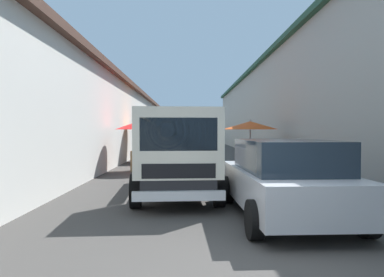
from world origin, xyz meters
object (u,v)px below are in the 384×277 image
hatchback_car (285,178)px  vendor_by_crates (178,144)px  fruit_stall_near_right (249,130)px  fruit_stall_near_left (143,130)px  parked_scooter (299,169)px  fruit_stall_mid_lane (149,127)px  delivery_truck (177,156)px

hatchback_car → vendor_by_crates: 13.20m
fruit_stall_near_right → fruit_stall_near_left: 4.96m
fruit_stall_near_left → parked_scooter: bearing=-120.7°
fruit_stall_mid_lane → vendor_by_crates: 2.17m
fruit_stall_near_right → delivery_truck: fruit_stall_near_right is taller
fruit_stall_near_left → hatchback_car: fruit_stall_near_left is taller
fruit_stall_near_right → parked_scooter: size_ratio=1.47×
hatchback_car → vendor_by_crates: bearing=10.2°
fruit_stall_near_left → parked_scooter: fruit_stall_near_left is taller
hatchback_car → fruit_stall_near_right: bearing=-6.1°
delivery_truck → vendor_by_crates: bearing=1.4°
hatchback_car → delivery_truck: delivery_truck is taller
fruit_stall_mid_lane → delivery_truck: 10.30m
fruit_stall_mid_lane → hatchback_car: (-11.69, -3.78, -1.08)m
fruit_stall_near_right → delivery_truck: (-7.79, 3.05, -0.59)m
vendor_by_crates → fruit_stall_mid_lane: bearing=132.1°
fruit_stall_near_left → fruit_stall_mid_lane: 4.33m
fruit_stall_near_right → fruit_stall_mid_lane: size_ratio=1.04×
fruit_stall_near_right → fruit_stall_mid_lane: fruit_stall_mid_lane is taller
fruit_stall_near_left → fruit_stall_mid_lane: fruit_stall_mid_lane is taller
fruit_stall_near_right → hatchback_car: bearing=173.9°
fruit_stall_mid_lane → fruit_stall_near_right: bearing=-116.0°
hatchback_car → fruit_stall_near_left: bearing=25.7°
fruit_stall_near_right → fruit_stall_near_left: fruit_stall_near_left is taller
parked_scooter → hatchback_car: bearing=159.1°
fruit_stall_near_right → vendor_by_crates: bearing=42.5°
hatchback_car → fruit_stall_mid_lane: bearing=17.9°
fruit_stall_near_left → fruit_stall_mid_lane: (4.32, 0.24, 0.19)m
hatchback_car → vendor_by_crates: vendor_by_crates is taller
fruit_stall_near_left → fruit_stall_near_right: bearing=-66.4°
fruit_stall_near_right → fruit_stall_mid_lane: (2.33, 4.78, 0.19)m
fruit_stall_mid_lane → parked_scooter: fruit_stall_mid_lane is taller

